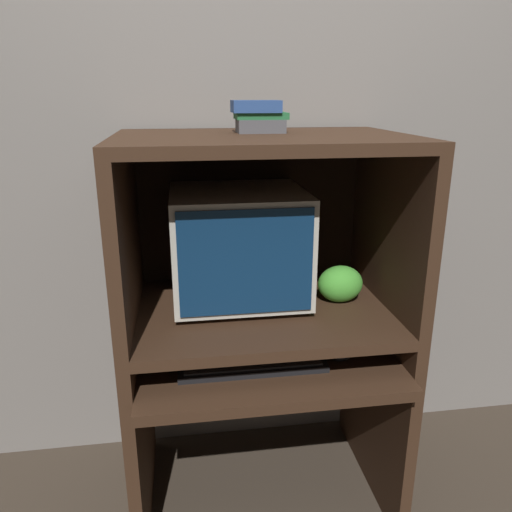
{
  "coord_description": "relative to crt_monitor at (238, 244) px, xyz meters",
  "views": [
    {
      "loc": [
        -0.26,
        -1.25,
        1.48
      ],
      "look_at": [
        -0.02,
        0.32,
        0.96
      ],
      "focal_mm": 35.0,
      "sensor_mm": 36.0,
      "label": 1
    }
  ],
  "objects": [
    {
      "name": "desk_base",
      "position": [
        0.07,
        -0.13,
        -0.57
      ],
      "size": [
        0.93,
        0.71,
        0.64
      ],
      "color": "#382316",
      "rests_on": "ground_plane"
    },
    {
      "name": "desk_monitor_shelf",
      "position": [
        0.07,
        -0.08,
        -0.23
      ],
      "size": [
        0.93,
        0.65,
        0.13
      ],
      "color": "#382316",
      "rests_on": "desk_base"
    },
    {
      "name": "hutch_upper",
      "position": [
        0.07,
        -0.05,
        0.18
      ],
      "size": [
        0.93,
        0.65,
        0.58
      ],
      "color": "#382316",
      "rests_on": "desk_monitor_shelf"
    },
    {
      "name": "keyboard",
      "position": [
        0.01,
        -0.26,
        -0.32
      ],
      "size": [
        0.47,
        0.13,
        0.03
      ],
      "color": "black",
      "rests_on": "desk_base"
    },
    {
      "name": "book_stack",
      "position": [
        0.07,
        -0.0,
        0.43
      ],
      "size": [
        0.18,
        0.13,
        0.1
      ],
      "color": "#4C4C51",
      "rests_on": "hutch_upper"
    },
    {
      "name": "crt_monitor",
      "position": [
        0.0,
        0.0,
        0.0
      ],
      "size": [
        0.46,
        0.43,
        0.39
      ],
      "color": "beige",
      "rests_on": "desk_monitor_shelf"
    },
    {
      "name": "snack_bag",
      "position": [
        0.35,
        -0.08,
        -0.14
      ],
      "size": [
        0.16,
        0.12,
        0.13
      ],
      "color": "green",
      "rests_on": "desk_monitor_shelf"
    },
    {
      "name": "wall_back",
      "position": [
        0.07,
        0.3,
        0.32
      ],
      "size": [
        6.0,
        0.06,
        2.6
      ],
      "color": "gray",
      "rests_on": "ground_plane"
    },
    {
      "name": "mouse",
      "position": [
        0.3,
        -0.26,
        -0.32
      ],
      "size": [
        0.07,
        0.05,
        0.03
      ],
      "color": "black",
      "rests_on": "desk_base"
    }
  ]
}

